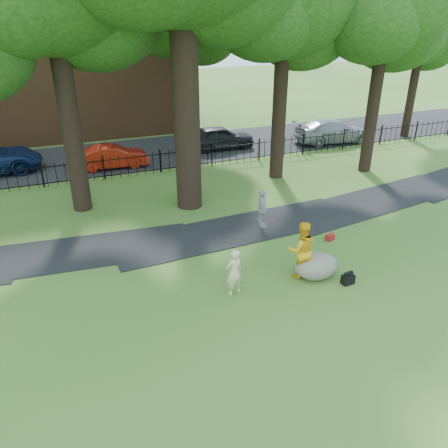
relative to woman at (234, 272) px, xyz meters
name	(u,v)px	position (x,y,z in m)	size (l,w,h in m)	color
ground	(259,285)	(0.92, 0.09, -0.76)	(120.00, 120.00, 0.00)	#386924
footpath	(238,230)	(1.92, 3.99, -0.76)	(36.00, 2.60, 0.03)	black
street	(144,153)	(0.92, 16.09, -0.76)	(80.00, 7.00, 0.02)	black
iron_fence	(160,162)	(0.92, 12.09, -0.16)	(44.00, 0.04, 1.20)	black
brick_building	(53,44)	(-3.08, 24.09, 5.24)	(18.00, 8.00, 12.00)	brown
tree_row	(184,5)	(1.44, 8.49, 7.39)	(26.82, 7.96, 12.42)	black
woman	(234,272)	(0.00, 0.00, 0.00)	(0.56, 0.37, 1.53)	beige
man	(301,250)	(2.40, 0.10, 0.21)	(0.95, 0.74, 1.95)	#F0A814
pedestrian	(262,209)	(2.88, 3.83, 0.05)	(0.95, 0.39, 1.62)	#AEAEB3
boulder	(316,265)	(2.89, -0.12, -0.34)	(1.46, 1.10, 0.85)	#6C675A
backpack	(348,279)	(3.59, -0.90, -0.61)	(0.41, 0.25, 0.30)	black
red_bag	(330,237)	(4.81, 1.83, -0.65)	(0.34, 0.21, 0.23)	maroon
red_sedan	(113,157)	(-1.33, 13.91, -0.12)	(1.36, 3.89, 1.28)	#B51F0D
grey_car	(219,137)	(5.62, 15.15, -0.01)	(1.78, 4.43, 1.51)	black
silver_car	(333,131)	(13.24, 13.75, 0.00)	(2.13, 5.25, 1.52)	#999BA2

